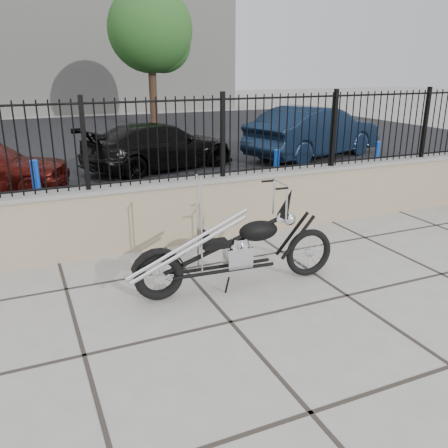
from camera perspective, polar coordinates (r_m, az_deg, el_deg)
The scene contains 12 objects.
ground_plane at distance 5.09m, azimuth 0.82°, elevation -11.72°, with size 90.00×90.00×0.00m, color #99968E.
parking_lot at distance 16.79m, azimuth -17.38°, elevation 8.91°, with size 30.00×30.00×0.00m, color black.
retaining_wall at distance 7.06m, azimuth -7.61°, elevation 1.20°, with size 14.00×0.36×0.96m, color gray.
iron_fence at distance 6.82m, azimuth -7.99°, elevation 9.90°, with size 14.00×0.08×1.20m, color black.
background_building at distance 30.58m, azimuth -21.62°, elevation 20.01°, with size 22.00×6.00×8.00m, color beige.
chopper_motorcycle at distance 5.53m, azimuth 1.25°, elevation -0.90°, with size 2.41×0.42×1.44m, color black, non-canonical shape.
car_black at distance 12.44m, azimuth -7.68°, elevation 9.26°, with size 1.67×4.11×1.19m, color black.
car_blue at distance 14.22m, azimuth 10.85°, elevation 10.82°, with size 1.56×4.46×1.47m, color black.
bollard_a at distance 8.56m, azimuth -21.53°, elevation 3.58°, with size 0.13×0.13×1.09m, color #0B20B2.
bollard_b at distance 9.90m, azimuth 6.29°, elevation 6.19°, with size 0.11×0.11×0.93m, color blue.
bollard_c at distance 11.70m, azimuth 17.86°, elevation 7.25°, with size 0.11×0.11×0.90m, color #0E2ED5.
tree_right at distance 21.37m, azimuth -8.90°, elevation 22.58°, with size 3.51×3.51×5.93m.
Camera 1 is at (-1.83, -3.99, 2.56)m, focal length 38.00 mm.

